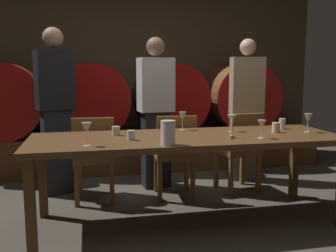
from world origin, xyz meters
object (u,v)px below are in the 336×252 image
wine_barrel_far_left (9,100)px  wine_glass_far_right (308,119)px  cup_far_left (116,131)px  chair_left (94,155)px  pitcher (168,133)px  guest_right (246,109)px  wine_glass_left (183,117)px  dining_table (188,144)px  guest_center (156,112)px  chair_center (175,152)px  guest_left (56,110)px  cup_center_left (131,135)px  candle_center (232,132)px  wine_glass_center (231,120)px  cup_center_right (276,127)px  cup_far_right (282,124)px  chair_right (241,148)px  wine_glass_far_left (87,129)px  wine_barrel_center_left (92,99)px  wine_barrel_center_right (169,98)px  wine_glass_right (262,125)px

wine_barrel_far_left → wine_glass_far_right: (2.94, -2.09, -0.05)m
cup_far_left → chair_left: bearing=110.1°
pitcher → wine_glass_far_right: (1.37, 0.32, 0.03)m
guest_right → wine_glass_left: (-1.00, -0.82, 0.03)m
dining_table → guest_center: 1.10m
chair_center → guest_left: 1.35m
cup_center_left → pitcher: bearing=-46.4°
candle_center → wine_glass_center: (0.13, 0.34, 0.06)m
wine_glass_left → cup_center_right: wine_glass_left is taller
guest_center → cup_center_right: size_ratio=18.65×
dining_table → pitcher: pitcher is taller
cup_far_left → cup_center_right: 1.44m
chair_center → cup_center_right: (0.80, -0.62, 0.33)m
chair_left → cup_far_right: bearing=169.7°
chair_right → cup_far_left: bearing=13.1°
chair_right → wine_glass_far_left: 1.94m
cup_center_right → cup_far_right: bearing=49.0°
wine_barrel_center_left → cup_center_left: 2.17m
wine_barrel_center_left → pitcher: 2.47m
wine_glass_far_right → chair_left: bearing=159.8°
wine_barrel_center_right → cup_center_right: wine_barrel_center_right is taller
guest_center → cup_far_right: guest_center is taller
guest_left → candle_center: size_ratio=9.43×
candle_center → cup_center_left: 0.83m
chair_center → pitcher: 1.10m
wine_barrel_center_left → chair_center: wine_barrel_center_left is taller
candle_center → wine_glass_center: 0.37m
guest_left → pitcher: bearing=104.7°
chair_center → wine_glass_right: bearing=125.0°
wine_barrel_center_left → chair_right: 2.12m
guest_left → wine_glass_far_left: bearing=85.4°
dining_table → wine_glass_far_right: size_ratio=15.37×
wine_barrel_far_left → cup_far_left: size_ratio=12.00×
candle_center → wine_glass_far_right: bearing=11.0°
guest_right → chair_right: bearing=70.9°
pitcher → wine_glass_far_left: size_ratio=1.06×
wine_barrel_center_right → wine_glass_left: wine_barrel_center_right is taller
guest_right → wine_barrel_center_right: bearing=-40.4°
wine_glass_center → cup_center_right: bearing=-18.6°
wine_glass_right → wine_barrel_center_left: bearing=120.3°
candle_center → chair_center: bearing=109.2°
chair_left → cup_far_right: size_ratio=8.85×
dining_table → cup_far_right: 1.03m
wine_glass_left → wine_glass_far_right: bearing=-18.8°
wine_glass_right → cup_center_right: wine_glass_right is taller
wine_barrel_center_left → wine_barrel_center_right: bearing=0.0°
guest_right → wine_glass_far_left: bearing=46.4°
guest_center → wine_glass_right: (0.65, -1.32, 0.02)m
chair_center → wine_glass_far_right: 1.34m
cup_center_right → wine_glass_center: bearing=161.4°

